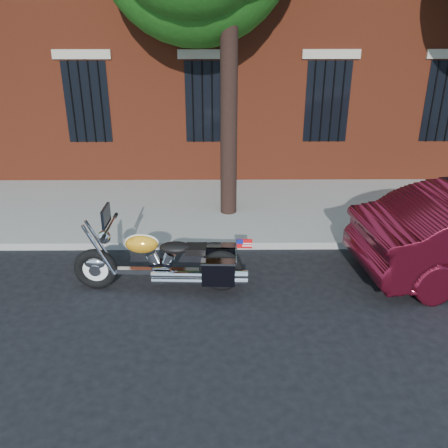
{
  "coord_description": "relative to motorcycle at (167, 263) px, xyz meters",
  "views": [
    {
      "loc": [
        0.32,
        -7.54,
        4.59
      ],
      "look_at": [
        0.38,
        0.8,
        0.79
      ],
      "focal_mm": 40.0,
      "sensor_mm": 36.0,
      "label": 1
    }
  ],
  "objects": [
    {
      "name": "ground",
      "position": [
        0.59,
        0.17,
        -0.51
      ],
      "size": [
        120.0,
        120.0,
        0.0
      ],
      "primitive_type": "plane",
      "color": "black",
      "rests_on": "ground"
    },
    {
      "name": "motorcycle",
      "position": [
        0.0,
        0.0,
        0.0
      ],
      "size": [
        3.0,
        0.89,
        1.52
      ],
      "rotation": [
        0.0,
        0.0,
        -0.03
      ],
      "color": "black",
      "rests_on": "ground"
    },
    {
      "name": "sidewalk",
      "position": [
        0.59,
        3.43,
        -0.44
      ],
      "size": [
        40.0,
        3.6,
        0.15
      ],
      "primitive_type": "cube",
      "color": "gray",
      "rests_on": "ground"
    },
    {
      "name": "curb",
      "position": [
        0.59,
        1.55,
        -0.44
      ],
      "size": [
        40.0,
        0.16,
        0.15
      ],
      "primitive_type": "cube",
      "color": "gray",
      "rests_on": "ground"
    }
  ]
}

